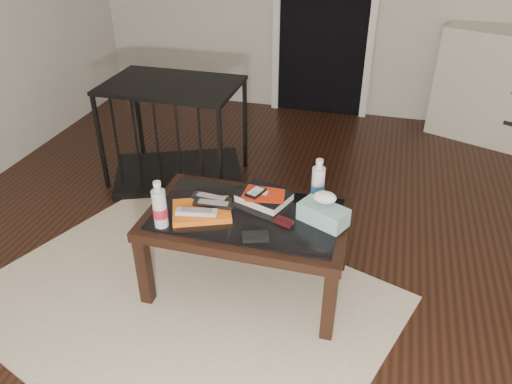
# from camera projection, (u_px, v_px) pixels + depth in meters

# --- Properties ---
(ground) EXTENTS (5.00, 5.00, 0.00)m
(ground) POSITION_uv_depth(u_px,v_px,m) (319.00, 287.00, 2.67)
(ground) COLOR black
(ground) RESTS_ON ground
(coffee_table) EXTENTS (1.00, 0.60, 0.46)m
(coffee_table) POSITION_uv_depth(u_px,v_px,m) (247.00, 224.00, 2.49)
(coffee_table) COLOR black
(coffee_table) RESTS_ON ground
(rug) EXTENTS (2.39, 2.09, 0.01)m
(rug) POSITION_uv_depth(u_px,v_px,m) (181.00, 303.00, 2.56)
(rug) COLOR beige
(rug) RESTS_ON ground
(pet_crate) EXTENTS (1.06, 0.90, 0.71)m
(pet_crate) POSITION_uv_depth(u_px,v_px,m) (177.00, 148.00, 3.58)
(pet_crate) COLOR black
(pet_crate) RESTS_ON ground
(magazines) EXTENTS (0.34, 0.30, 0.03)m
(magazines) POSITION_uv_depth(u_px,v_px,m) (202.00, 211.00, 2.44)
(magazines) COLOR orange
(magazines) RESTS_ON coffee_table
(remote_silver) EXTENTS (0.21, 0.09, 0.02)m
(remote_silver) POSITION_uv_depth(u_px,v_px,m) (196.00, 212.00, 2.39)
(remote_silver) COLOR silver
(remote_silver) RESTS_ON magazines
(remote_black_front) EXTENTS (0.20, 0.06, 0.02)m
(remote_black_front) POSITION_uv_depth(u_px,v_px,m) (213.00, 204.00, 2.45)
(remote_black_front) COLOR black
(remote_black_front) RESTS_ON magazines
(remote_black_back) EXTENTS (0.20, 0.07, 0.02)m
(remote_black_back) POSITION_uv_depth(u_px,v_px,m) (211.00, 198.00, 2.50)
(remote_black_back) COLOR black
(remote_black_back) RESTS_ON magazines
(textbook) EXTENTS (0.30, 0.27, 0.05)m
(textbook) POSITION_uv_depth(u_px,v_px,m) (264.00, 197.00, 2.54)
(textbook) COLOR black
(textbook) RESTS_ON coffee_table
(dvd_mailers) EXTENTS (0.19, 0.14, 0.01)m
(dvd_mailers) POSITION_uv_depth(u_px,v_px,m) (263.00, 193.00, 2.52)
(dvd_mailers) COLOR red
(dvd_mailers) RESTS_ON textbook
(ipod) EXTENTS (0.09, 0.12, 0.02)m
(ipod) POSITION_uv_depth(u_px,v_px,m) (256.00, 192.00, 2.51)
(ipod) COLOR black
(ipod) RESTS_ON dvd_mailers
(flip_phone) EXTENTS (0.10, 0.07, 0.02)m
(flip_phone) POSITION_uv_depth(u_px,v_px,m) (284.00, 222.00, 2.37)
(flip_phone) COLOR black
(flip_phone) RESTS_ON coffee_table
(wallet) EXTENTS (0.14, 0.11, 0.02)m
(wallet) POSITION_uv_depth(u_px,v_px,m) (255.00, 237.00, 2.27)
(wallet) COLOR black
(wallet) RESTS_ON coffee_table
(water_bottle_left) EXTENTS (0.07, 0.07, 0.24)m
(water_bottle_left) POSITION_uv_depth(u_px,v_px,m) (159.00, 204.00, 2.30)
(water_bottle_left) COLOR silver
(water_bottle_left) RESTS_ON coffee_table
(water_bottle_right) EXTENTS (0.07, 0.07, 0.24)m
(water_bottle_right) POSITION_uv_depth(u_px,v_px,m) (318.00, 181.00, 2.48)
(water_bottle_right) COLOR silver
(water_bottle_right) RESTS_ON coffee_table
(tissue_box) EXTENTS (0.26, 0.21, 0.09)m
(tissue_box) POSITION_uv_depth(u_px,v_px,m) (323.00, 214.00, 2.36)
(tissue_box) COLOR teal
(tissue_box) RESTS_ON coffee_table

